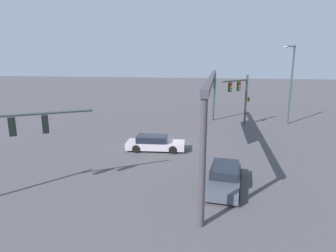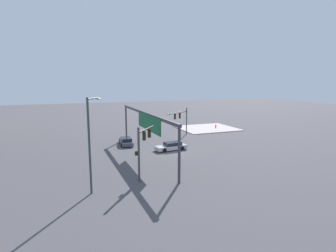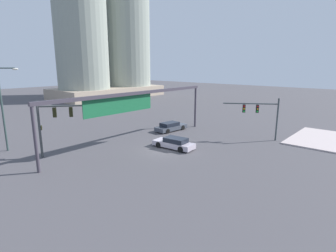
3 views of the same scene
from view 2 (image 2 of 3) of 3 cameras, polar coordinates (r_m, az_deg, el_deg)
The scene contains 9 objects.
ground_plane at distance 40.38m, azimuth 0.86°, elevation -5.39°, with size 193.00×193.00×0.00m, color #4A474B.
sidewalk_corner at distance 60.55m, azimuth 7.91°, elevation -0.46°, with size 10.40×11.69×0.15m, color #C1AEAC.
traffic_signal_near_corner at distance 29.28m, azimuth -5.22°, elevation -3.60°, with size 3.45×3.08×5.61m.
traffic_signal_opposite_side at distance 51.64m, azimuth 2.66°, elevation 1.79°, with size 3.64×5.50×5.12m.
streetlamp_curved_arm at distance 25.98m, azimuth -15.50°, elevation -2.66°, with size 1.70×1.57×8.77m.
overhead_sign_gantry at distance 37.46m, azimuth -4.48°, elevation 1.32°, with size 23.39×0.43×6.02m.
sedan_car_approaching at distance 41.54m, azimuth 0.71°, elevation -4.16°, with size 2.12×4.82×1.21m.
sedan_car_waiting_far at distance 45.47m, azimuth -8.56°, elevation -3.08°, with size 4.90×2.19×1.21m.
fire_hydrant_on_curb at distance 61.06m, azimuth 9.71°, elevation -0.03°, with size 0.33×0.22×0.71m.
Camera 2 is at (-36.12, 14.88, 10.22)m, focal length 29.93 mm.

